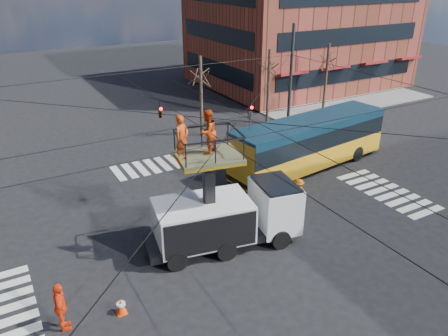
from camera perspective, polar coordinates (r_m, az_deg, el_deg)
ground at (r=20.71m, az=1.68°, el=-9.49°), size 120.00×120.00×0.00m
sidewalk_ne at (r=47.97m, az=10.45°, el=10.23°), size 18.00×18.00×0.12m
crosswalks at (r=20.71m, az=1.68°, el=-9.47°), size 22.40×22.40×0.02m
building_ne at (r=49.70m, az=9.73°, el=18.91°), size 20.06×16.06×14.00m
overhead_network at (r=18.94m, az=1.02°, el=1.87°), size 24.24×24.24×8.00m
tree_a at (r=32.18m, az=-3.07°, el=12.01°), size 2.00×2.00×6.00m
tree_b at (r=35.20m, az=5.92°, el=13.00°), size 2.00×2.00×6.00m
tree_c at (r=38.92m, az=13.40°, el=13.59°), size 2.00×2.00×6.00m
utility_truck at (r=19.45m, az=0.29°, el=-4.67°), size 7.30×3.62×6.46m
city_bus at (r=27.92m, az=11.11°, el=3.37°), size 11.41×3.93×3.20m
traffic_cone at (r=17.20m, az=-13.29°, el=-17.14°), size 0.36×0.36×0.66m
worker_ground at (r=16.77m, az=-20.53°, el=-16.68°), size 0.63×1.18×1.92m
flagger at (r=23.50m, az=9.67°, el=-3.19°), size 0.92×1.17×1.59m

